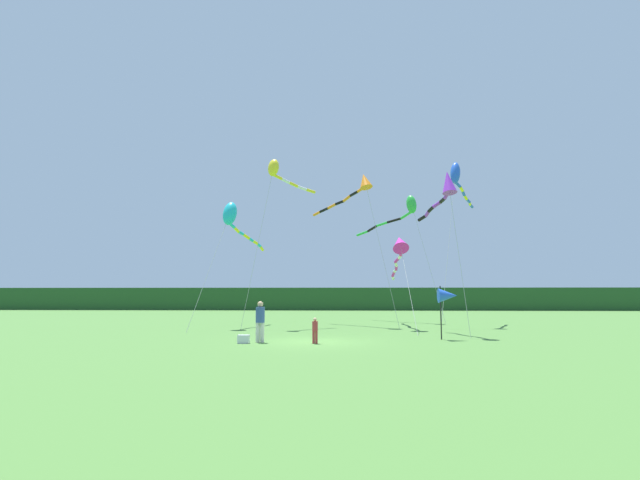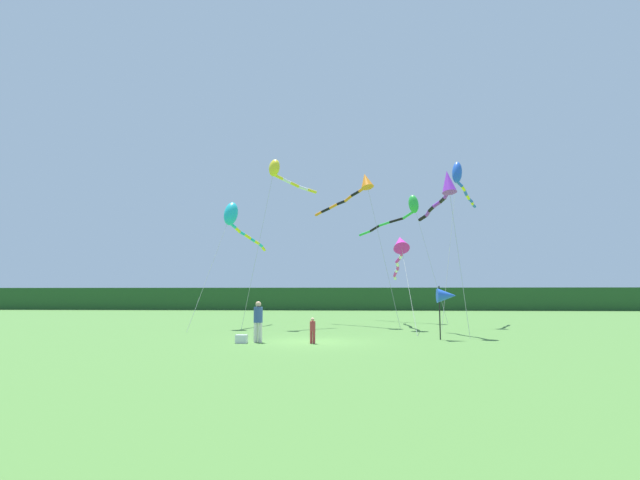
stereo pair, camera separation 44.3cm
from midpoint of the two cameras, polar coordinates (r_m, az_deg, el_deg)
name	(u,v)px [view 2 (the right image)]	position (r m, az deg, el deg)	size (l,w,h in m)	color
ground_plane	(312,342)	(22.57, -0.38, -11.81)	(120.00, 120.00, 0.00)	#477533
distant_treeline	(337,299)	(67.44, 2.23, -6.88)	(108.00, 3.83, 3.02)	#234C23
person_adult	(258,319)	(22.42, -6.67, -9.18)	(0.40, 0.40, 1.83)	silver
person_child	(313,329)	(21.75, -0.28, -10.36)	(0.25, 0.25, 1.12)	#B23338
cooler_box	(241,339)	(22.21, -8.58, -11.36)	(0.50, 0.37, 0.36)	silver
banner_flag_pole	(446,296)	(24.30, 15.06, -6.32)	(0.90, 0.70, 2.54)	black
kite_yellow	(278,171)	(33.36, -4.52, 7.98)	(4.38, 4.31, 11.21)	#B2B2B2
kite_green	(407,209)	(39.75, 10.41, 3.56)	(6.28, 6.59, 10.04)	#B2B2B2
kite_magenta	(400,248)	(31.72, 9.72, -0.91)	(1.09, 11.72, 6.10)	#B2B2B2
kite_orange	(360,186)	(35.04, 5.08, 6.33)	(5.91, 6.94, 10.72)	#B2B2B2
kite_blue	(459,177)	(36.49, 16.27, 7.03)	(4.36, 8.03, 11.60)	#B2B2B2
kite_cyan	(234,218)	(32.99, -9.67, 2.60)	(2.94, 8.93, 8.33)	#B2B2B2
kite_purple	(446,186)	(27.60, 14.90, 6.06)	(1.63, 5.69, 8.87)	#B2B2B2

